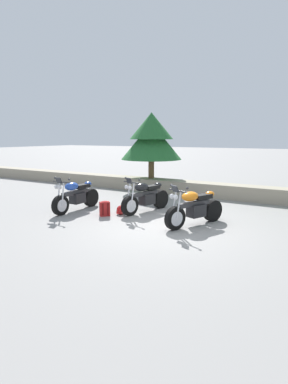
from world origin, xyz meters
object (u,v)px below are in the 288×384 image
Objects in this scene: rider_backpack at (105,208)px; pine_tree_far_left at (151,137)px; motorcycle_orange_far_right at (194,208)px; rider_helmet at (121,210)px; motorcycle_blue_near_left at (76,196)px; motorcycle_black_centre at (145,197)px.

pine_tree_far_left is at bearing 101.68° from rider_backpack.
rider_helmet is (-2.42, 0.01, -0.35)m from motorcycle_orange_far_right.
rider_backpack is at bearing -3.96° from motorcycle_blue_near_left.
motorcycle_black_centre is at bearing -64.03° from pine_tree_far_left.
motorcycle_blue_near_left is 3.98m from motorcycle_orange_far_right.
motorcycle_black_centre is 1.38m from rider_backpack.
pine_tree_far_left is (0.24, 4.71, 1.90)m from motorcycle_blue_near_left.
rider_backpack is at bearing -128.10° from rider_helmet.
pine_tree_far_left reaches higher than rider_backpack.
motorcycle_black_centre is at bearing 53.48° from rider_helmet.
motorcycle_orange_far_right is (3.97, 0.31, 0.00)m from motorcycle_blue_near_left.
motorcycle_blue_near_left is 1.62m from rider_helmet.
motorcycle_orange_far_right reaches higher than rider_helmet.
rider_backpack is at bearing -78.32° from pine_tree_far_left.
rider_backpack is (1.23, -0.09, -0.24)m from motorcycle_blue_near_left.
motorcycle_blue_near_left is at bearing -168.28° from rider_helmet.
rider_helmet is 0.10× the size of pine_tree_far_left.
motorcycle_blue_near_left is 1.01× the size of motorcycle_black_centre.
motorcycle_black_centre is 1.05× the size of motorcycle_orange_far_right.
pine_tree_far_left is at bearing 115.97° from motorcycle_black_centre.
motorcycle_blue_near_left is 1.26m from rider_backpack.
motorcycle_orange_far_right is (1.92, -0.68, 0.00)m from motorcycle_black_centre.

